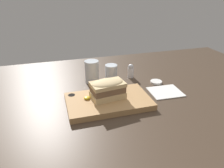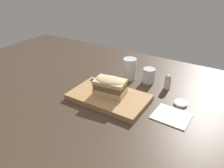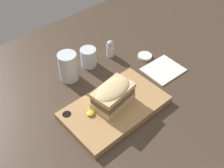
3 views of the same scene
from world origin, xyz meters
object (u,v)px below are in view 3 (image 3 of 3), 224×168
object	(u,v)px
water_glass	(68,68)
sandwich	(113,95)
napkin	(163,70)
serving_board	(115,108)
condiment_dish	(145,56)
wine_glass	(89,58)
salt_shaker	(110,48)

from	to	relation	value
water_glass	sandwich	bearing A→B (deg)	-84.79
sandwich	napkin	world-z (taller)	sandwich
water_glass	napkin	world-z (taller)	water_glass
serving_board	condiment_dish	bearing A→B (deg)	24.51
serving_board	napkin	distance (cm)	28.03
serving_board	water_glass	distance (cm)	23.48
sandwich	napkin	distance (cm)	28.60
serving_board	wine_glass	world-z (taller)	wine_glass
serving_board	condiment_dish	world-z (taller)	serving_board
napkin	wine_glass	bearing A→B (deg)	131.72
wine_glass	condiment_dish	xyz separation A→B (cm)	(20.09, -11.48, -2.87)
sandwich	napkin	size ratio (longest dim) A/B	0.99
wine_glass	napkin	size ratio (longest dim) A/B	0.51
condiment_dish	napkin	bearing A→B (deg)	-93.20
water_glass	wine_glass	size ratio (longest dim) A/B	1.49
serving_board	salt_shaker	size ratio (longest dim) A/B	4.69
serving_board	salt_shaker	distance (cm)	29.89
salt_shaker	serving_board	bearing A→B (deg)	-128.76
water_glass	napkin	bearing A→B (deg)	-34.53
serving_board	condiment_dish	xyz separation A→B (cm)	(28.47, 12.98, -0.73)
water_glass	serving_board	bearing A→B (deg)	-85.21
condiment_dish	wine_glass	bearing A→B (deg)	150.24
wine_glass	sandwich	bearing A→B (deg)	-109.40
water_glass	salt_shaker	size ratio (longest dim) A/B	1.53
sandwich	salt_shaker	size ratio (longest dim) A/B	1.99
salt_shaker	condiment_dish	bearing A→B (deg)	-46.22
serving_board	wine_glass	size ratio (longest dim) A/B	4.56
wine_glass	condiment_dish	world-z (taller)	wine_glass
salt_shaker	wine_glass	bearing A→B (deg)	173.12
napkin	serving_board	bearing A→B (deg)	-174.69
sandwich	napkin	bearing A→B (deg)	3.45
wine_glass	napkin	distance (cm)	29.48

